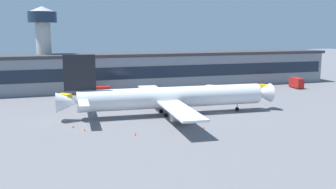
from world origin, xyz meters
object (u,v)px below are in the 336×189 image
object	(u,v)px
traffic_cone_1	(85,130)
traffic_cone_3	(204,127)
fuel_truck	(98,91)
crew_van	(212,88)
airliner	(169,97)
traffic_cone_0	(135,134)
control_tower	(43,39)
belt_loader	(153,90)
pushback_tractor	(65,96)
follow_me_car	(264,86)
traffic_cone_2	(73,126)
catering_truck	(297,83)

from	to	relation	value
traffic_cone_1	traffic_cone_3	distance (m)	27.95
fuel_truck	crew_van	world-z (taller)	fuel_truck
airliner	traffic_cone_0	bearing A→B (deg)	-128.20
control_tower	traffic_cone_0	xyz separation A→B (m)	(18.76, -71.03, -19.58)
control_tower	belt_loader	size ratio (longest dim) A/B	4.82
control_tower	pushback_tractor	world-z (taller)	control_tower
follow_me_car	airliner	bearing A→B (deg)	-147.52
traffic_cone_0	traffic_cone_1	world-z (taller)	traffic_cone_0
control_tower	belt_loader	distance (m)	45.80
traffic_cone_0	pushback_tractor	bearing A→B (deg)	103.97
airliner	fuel_truck	xyz separation A→B (m)	(-14.93, 36.42, -3.00)
fuel_truck	crew_van	distance (m)	42.74
traffic_cone_3	fuel_truck	bearing A→B (deg)	108.94
fuel_truck	traffic_cone_2	bearing A→B (deg)	-104.93
fuel_truck	traffic_cone_1	distance (m)	47.31
fuel_truck	traffic_cone_0	size ratio (longest dim) A/B	13.42
control_tower	traffic_cone_3	world-z (taller)	control_tower
fuel_truck	catering_truck	size ratio (longest dim) A/B	1.18
belt_loader	traffic_cone_1	distance (m)	55.27
traffic_cone_1	traffic_cone_3	bearing A→B (deg)	-13.44
traffic_cone_2	control_tower	bearing A→B (deg)	95.79
airliner	crew_van	size ratio (longest dim) A/B	11.11
airliner	catering_truck	distance (m)	70.59
traffic_cone_0	traffic_cone_2	xyz separation A→B (m)	(-12.68, 11.08, 0.00)
control_tower	traffic_cone_3	size ratio (longest dim) A/B	57.15
pushback_tractor	crew_van	bearing A→B (deg)	-2.63
airliner	traffic_cone_1	distance (m)	26.36
control_tower	catering_truck	world-z (taller)	control_tower
traffic_cone_2	fuel_truck	bearing A→B (deg)	75.07
crew_van	traffic_cone_1	xyz separation A→B (m)	(-51.49, -41.61, -1.16)
belt_loader	pushback_tractor	size ratio (longest dim) A/B	1.26
belt_loader	traffic_cone_1	world-z (taller)	belt_loader
control_tower	traffic_cone_2	size ratio (longest dim) A/B	48.29
traffic_cone_0	belt_loader	bearing A→B (deg)	70.24
pushback_tractor	follow_me_car	size ratio (longest dim) A/B	1.09
belt_loader	crew_van	bearing A→B (deg)	-12.90
follow_me_car	traffic_cone_3	xyz separation A→B (m)	(-46.99, -48.45, -0.81)
pushback_tractor	belt_loader	bearing A→B (deg)	4.48
airliner	belt_loader	xyz separation A→B (m)	(5.74, 36.61, -3.73)
pushback_tractor	traffic_cone_1	bearing A→B (deg)	-86.80
fuel_truck	airliner	bearing A→B (deg)	-67.71
traffic_cone_1	crew_van	bearing A→B (deg)	38.94
catering_truck	traffic_cone_1	size ratio (longest dim) A/B	12.48
pushback_tractor	fuel_truck	xyz separation A→B (m)	(11.49, 2.33, 0.83)
traffic_cone_1	belt_loader	bearing A→B (deg)	57.49
traffic_cone_1	control_tower	bearing A→B (deg)	97.54
control_tower	follow_me_car	xyz separation A→B (m)	(82.60, -21.75, -18.81)
traffic_cone_2	pushback_tractor	bearing A→B (deg)	90.16
fuel_truck	traffic_cone_1	size ratio (longest dim) A/B	14.78
airliner	follow_me_car	bearing A→B (deg)	32.48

